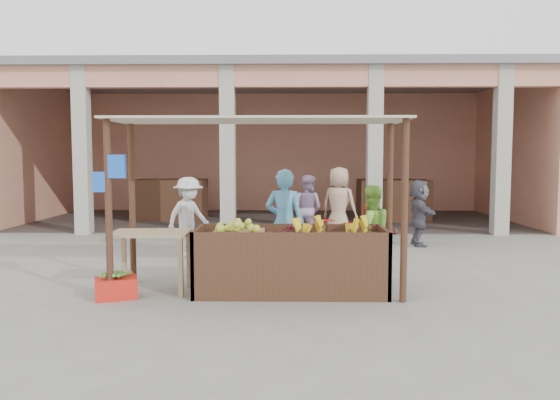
{
  "coord_description": "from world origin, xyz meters",
  "views": [
    {
      "loc": [
        0.49,
        -7.4,
        1.88
      ],
      "look_at": [
        0.33,
        1.2,
        1.19
      ],
      "focal_mm": 35.0,
      "sensor_mm": 36.0,
      "label": 1
    }
  ],
  "objects_px": {
    "fruit_stall": "(291,264)",
    "side_table": "(151,242)",
    "red_crate": "(116,288)",
    "vendor_green": "(370,230)",
    "vendor_blue": "(285,219)",
    "motorcycle": "(338,230)"
  },
  "relations": [
    {
      "from": "red_crate",
      "to": "motorcycle",
      "type": "distance_m",
      "value": 4.42
    },
    {
      "from": "vendor_blue",
      "to": "red_crate",
      "type": "bearing_deg",
      "value": 44.15
    },
    {
      "from": "fruit_stall",
      "to": "vendor_green",
      "type": "bearing_deg",
      "value": 36.03
    },
    {
      "from": "red_crate",
      "to": "vendor_green",
      "type": "distance_m",
      "value": 3.79
    },
    {
      "from": "side_table",
      "to": "motorcycle",
      "type": "xyz_separation_m",
      "value": [
        2.82,
        2.65,
        -0.2
      ]
    },
    {
      "from": "fruit_stall",
      "to": "side_table",
      "type": "relative_size",
      "value": 2.41
    },
    {
      "from": "red_crate",
      "to": "vendor_green",
      "type": "height_order",
      "value": "vendor_green"
    },
    {
      "from": "vendor_green",
      "to": "side_table",
      "type": "bearing_deg",
      "value": -0.9
    },
    {
      "from": "fruit_stall",
      "to": "side_table",
      "type": "distance_m",
      "value": 1.96
    },
    {
      "from": "red_crate",
      "to": "vendor_green",
      "type": "relative_size",
      "value": 0.35
    },
    {
      "from": "red_crate",
      "to": "motorcycle",
      "type": "relative_size",
      "value": 0.27
    },
    {
      "from": "motorcycle",
      "to": "vendor_blue",
      "type": "bearing_deg",
      "value": 156.25
    },
    {
      "from": "fruit_stall",
      "to": "red_crate",
      "type": "xyz_separation_m",
      "value": [
        -2.32,
        -0.33,
        -0.26
      ]
    },
    {
      "from": "fruit_stall",
      "to": "vendor_blue",
      "type": "xyz_separation_m",
      "value": [
        -0.1,
        1.04,
        0.5
      ]
    },
    {
      "from": "side_table",
      "to": "motorcycle",
      "type": "relative_size",
      "value": 0.56
    },
    {
      "from": "fruit_stall",
      "to": "motorcycle",
      "type": "height_order",
      "value": "motorcycle"
    },
    {
      "from": "red_crate",
      "to": "vendor_blue",
      "type": "xyz_separation_m",
      "value": [
        2.22,
        1.37,
        0.76
      ]
    },
    {
      "from": "red_crate",
      "to": "fruit_stall",
      "type": "bearing_deg",
      "value": -12.99
    },
    {
      "from": "vendor_blue",
      "to": "vendor_green",
      "type": "xyz_separation_m",
      "value": [
        1.31,
        -0.15,
        -0.14
      ]
    },
    {
      "from": "fruit_stall",
      "to": "vendor_green",
      "type": "distance_m",
      "value": 1.55
    },
    {
      "from": "side_table",
      "to": "vendor_blue",
      "type": "height_order",
      "value": "vendor_blue"
    },
    {
      "from": "side_table",
      "to": "red_crate",
      "type": "bearing_deg",
      "value": -139.4
    }
  ]
}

